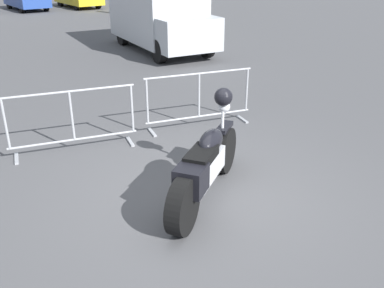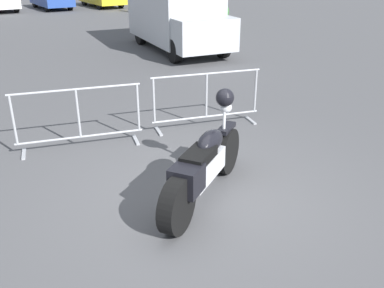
{
  "view_description": "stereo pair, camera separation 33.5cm",
  "coord_description": "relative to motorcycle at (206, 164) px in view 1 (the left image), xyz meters",
  "views": [
    {
      "loc": [
        -2.52,
        -4.54,
        3.09
      ],
      "look_at": [
        0.05,
        0.3,
        0.65
      ],
      "focal_mm": 40.0,
      "sensor_mm": 36.0,
      "label": 1
    },
    {
      "loc": [
        -2.22,
        -4.69,
        3.09
      ],
      "look_at": [
        0.05,
        0.3,
        0.65
      ],
      "focal_mm": 40.0,
      "sensor_mm": 36.0,
      "label": 2
    }
  ],
  "objects": [
    {
      "name": "crowd_barrier_near",
      "position": [
        -1.21,
        2.39,
        0.03
      ],
      "size": [
        2.14,
        0.66,
        1.07
      ],
      "rotation": [
        0.0,
        0.0,
        -0.12
      ],
      "color": "#9EA0A5",
      "rests_on": "ground"
    },
    {
      "name": "motorcycle",
      "position": [
        0.0,
        0.0,
        0.0
      ],
      "size": [
        1.93,
        1.74,
        1.36
      ],
      "rotation": [
        0.0,
        0.0,
        0.73
      ],
      "color": "black",
      "rests_on": "ground"
    },
    {
      "name": "planter_island",
      "position": [
        7.25,
        14.51,
        -0.17
      ],
      "size": [
        3.2,
        3.2,
        1.12
      ],
      "color": "#ADA89E",
      "rests_on": "ground"
    },
    {
      "name": "crowd_barrier_far",
      "position": [
        1.21,
        2.39,
        0.03
      ],
      "size": [
        2.14,
        0.66,
        1.07
      ],
      "rotation": [
        0.0,
        0.0,
        -0.12
      ],
      "color": "#9EA0A5",
      "rests_on": "ground"
    },
    {
      "name": "ground_plane",
      "position": [
        -0.05,
        0.1,
        -0.52
      ],
      "size": [
        120.0,
        120.0,
        0.0
      ],
      "primitive_type": "plane",
      "color": "#4C4C4F"
    },
    {
      "name": "delivery_van",
      "position": [
        3.53,
        9.46,
        0.72
      ],
      "size": [
        2.02,
        5.01,
        2.31
      ],
      "rotation": [
        0.0,
        0.0,
        -1.57
      ],
      "color": "#B2B7BC",
      "rests_on": "ground"
    }
  ]
}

